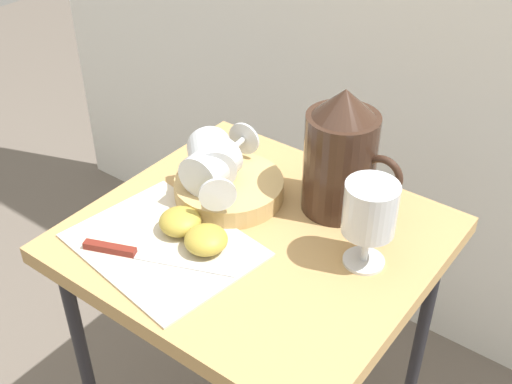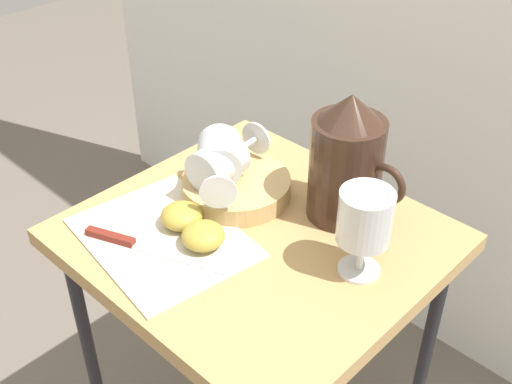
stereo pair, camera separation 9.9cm
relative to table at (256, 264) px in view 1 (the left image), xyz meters
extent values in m
cube|color=tan|center=(0.00, 0.00, 0.05)|extent=(0.55, 0.50, 0.03)
cylinder|color=black|center=(-0.23, 0.21, -0.29)|extent=(0.02, 0.02, 0.65)
cylinder|color=black|center=(0.23, 0.21, -0.29)|extent=(0.02, 0.02, 0.65)
cube|color=beige|center=(-0.10, -0.11, 0.07)|extent=(0.31, 0.25, 0.00)
cylinder|color=tan|center=(-0.10, 0.05, 0.08)|extent=(0.19, 0.19, 0.03)
cylinder|color=#382319|center=(0.07, 0.14, 0.15)|extent=(0.12, 0.12, 0.17)
cylinder|color=#D1661E|center=(0.07, 0.14, 0.12)|extent=(0.11, 0.11, 0.10)
cone|color=#382319|center=(0.07, 0.14, 0.26)|extent=(0.10, 0.10, 0.05)
torus|color=#382319|center=(0.14, 0.14, 0.16)|extent=(0.07, 0.01, 0.07)
cylinder|color=silver|center=(0.17, 0.04, 0.07)|extent=(0.06, 0.06, 0.00)
cylinder|color=silver|center=(0.17, 0.04, 0.10)|extent=(0.01, 0.01, 0.06)
cylinder|color=silver|center=(0.17, 0.04, 0.17)|extent=(0.08, 0.08, 0.08)
cylinder|color=#D1661E|center=(0.17, 0.04, 0.15)|extent=(0.07, 0.07, 0.04)
cylinder|color=silver|center=(-0.12, 0.04, 0.14)|extent=(0.11, 0.11, 0.08)
cylinder|color=silver|center=(-0.07, -0.01, 0.14)|extent=(0.05, 0.05, 0.01)
cylinder|color=silver|center=(-0.05, -0.03, 0.14)|extent=(0.05, 0.05, 0.06)
cylinder|color=silver|center=(-0.11, 0.02, 0.14)|extent=(0.08, 0.09, 0.07)
cylinder|color=silver|center=(-0.12, 0.10, 0.14)|extent=(0.02, 0.06, 0.01)
cylinder|color=silver|center=(-0.12, 0.13, 0.14)|extent=(0.06, 0.01, 0.06)
ellipsoid|color=#B29938|center=(-0.10, -0.07, 0.09)|extent=(0.07, 0.07, 0.04)
ellipsoid|color=#B29938|center=(-0.03, -0.08, 0.09)|extent=(0.07, 0.07, 0.04)
cube|color=silver|center=(-0.04, -0.13, 0.07)|extent=(0.15, 0.07, 0.00)
cube|color=maroon|center=(-0.15, -0.18, 0.08)|extent=(0.08, 0.04, 0.01)
camera|label=1|loc=(0.48, -0.65, 0.72)|focal=45.24mm
camera|label=2|loc=(0.56, -0.58, 0.72)|focal=45.24mm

